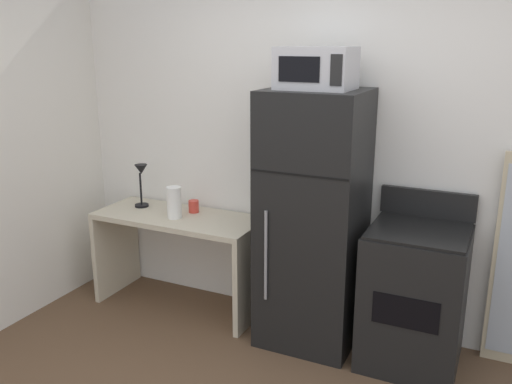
{
  "coord_description": "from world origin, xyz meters",
  "views": [
    {
      "loc": [
        1.04,
        -1.95,
        2.04
      ],
      "look_at": [
        -0.4,
        1.1,
        1.1
      ],
      "focal_mm": 37.96,
      "sensor_mm": 36.0,
      "label": 1
    }
  ],
  "objects": [
    {
      "name": "microwave",
      "position": [
        -0.09,
        1.31,
        1.88
      ],
      "size": [
        0.46,
        0.35,
        0.26
      ],
      "color": "#B7B7BC",
      "rests_on": "refrigerator"
    },
    {
      "name": "desk_lamp",
      "position": [
        -1.55,
        1.41,
        0.99
      ],
      "size": [
        0.14,
        0.12,
        0.35
      ],
      "color": "black",
      "rests_on": "desk"
    },
    {
      "name": "refrigerator",
      "position": [
        -0.09,
        1.33,
        0.87
      ],
      "size": [
        0.64,
        0.62,
        1.75
      ],
      "color": "black",
      "rests_on": "ground"
    },
    {
      "name": "desk",
      "position": [
        -1.18,
        1.36,
        0.53
      ],
      "size": [
        1.3,
        0.54,
        0.75
      ],
      "color": "beige",
      "rests_on": "ground"
    },
    {
      "name": "wall_back_white",
      "position": [
        0.0,
        1.7,
        1.3
      ],
      "size": [
        5.0,
        0.1,
        2.6
      ],
      "primitive_type": "cube",
      "color": "white",
      "rests_on": "ground"
    },
    {
      "name": "paper_towel_roll",
      "position": [
        -1.17,
        1.3,
        0.87
      ],
      "size": [
        0.11,
        0.11,
        0.24
      ],
      "primitive_type": "cylinder",
      "color": "white",
      "rests_on": "desk"
    },
    {
      "name": "coffee_mug",
      "position": [
        -1.11,
        1.48,
        0.8
      ],
      "size": [
        0.08,
        0.08,
        0.09
      ],
      "primitive_type": "cylinder",
      "color": "#D83F33",
      "rests_on": "desk"
    },
    {
      "name": "oven_range",
      "position": [
        0.61,
        1.33,
        0.47
      ],
      "size": [
        0.61,
        0.61,
        1.1
      ],
      "color": "black",
      "rests_on": "ground"
    }
  ]
}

